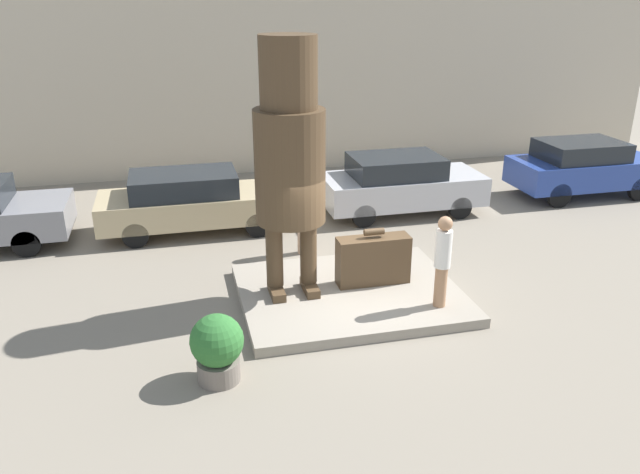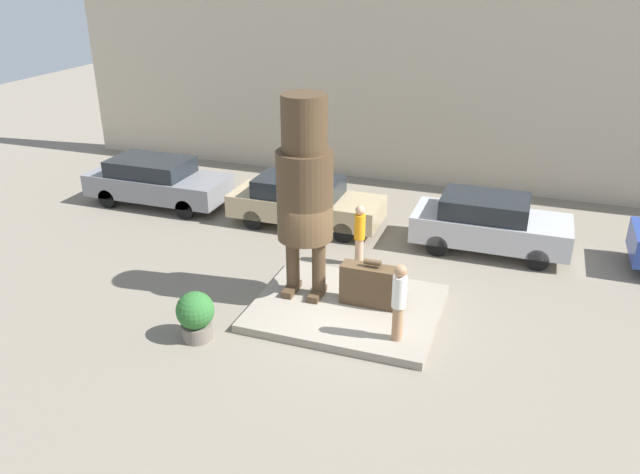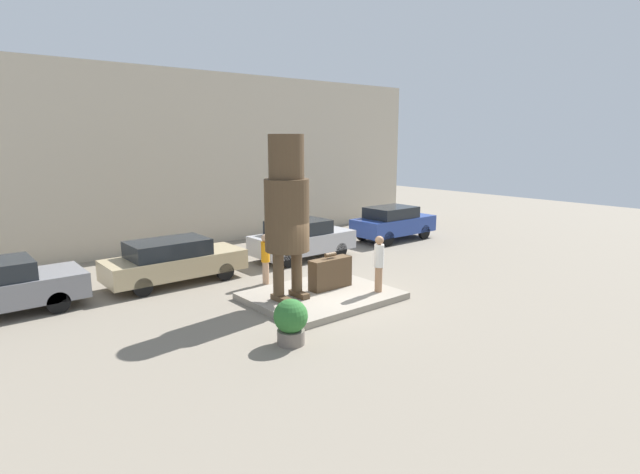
{
  "view_description": "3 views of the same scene",
  "coord_description": "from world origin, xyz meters",
  "views": [
    {
      "loc": [
        -3.18,
        -10.55,
        5.68
      ],
      "look_at": [
        -0.67,
        -0.26,
        1.47
      ],
      "focal_mm": 35.0,
      "sensor_mm": 36.0,
      "label": 1
    },
    {
      "loc": [
        3.64,
        -12.18,
        7.64
      ],
      "look_at": [
        -0.61,
        -0.17,
        1.91
      ],
      "focal_mm": 35.0,
      "sensor_mm": 36.0,
      "label": 2
    },
    {
      "loc": [
        -9.41,
        -11.34,
        4.88
      ],
      "look_at": [
        -0.27,
        -0.26,
        2.03
      ],
      "focal_mm": 28.0,
      "sensor_mm": 36.0,
      "label": 3
    }
  ],
  "objects": [
    {
      "name": "tourist",
      "position": [
        1.43,
        -1.03,
        1.16
      ],
      "size": [
        0.3,
        0.3,
        1.76
      ],
      "color": "#A87A56",
      "rests_on": "pedestal"
    },
    {
      "name": "planter_pot",
      "position": [
        -2.75,
        -2.17,
        0.59
      ],
      "size": [
        0.83,
        0.83,
        1.12
      ],
      "color": "#70665B",
      "rests_on": "ground_plane"
    },
    {
      "name": "parked_car_silver",
      "position": [
        2.75,
        4.58,
        0.83
      ],
      "size": [
        4.3,
        1.83,
        1.6
      ],
      "color": "#B7B7BC",
      "rests_on": "ground_plane"
    },
    {
      "name": "building_backdrop",
      "position": [
        0.0,
        9.88,
        3.91
      ],
      "size": [
        28.0,
        0.6,
        7.81
      ],
      "color": "beige",
      "rests_on": "ground_plane"
    },
    {
      "name": "pedestal",
      "position": [
        0.0,
        0.0,
        0.1
      ],
      "size": [
        4.26,
        3.46,
        0.2
      ],
      "color": "gray",
      "rests_on": "ground_plane"
    },
    {
      "name": "ground_plane",
      "position": [
        0.0,
        0.0,
        0.0
      ],
      "size": [
        60.0,
        60.0,
        0.0
      ],
      "primitive_type": "plane",
      "color": "gray"
    },
    {
      "name": "parked_car_tan",
      "position": [
        -2.78,
        4.53,
        0.8
      ],
      "size": [
        4.67,
        1.76,
        1.52
      ],
      "color": "tan",
      "rests_on": "ground_plane"
    },
    {
      "name": "parked_car_grey",
      "position": [
        -8.09,
        4.62,
        0.82
      ],
      "size": [
        4.74,
        1.88,
        1.56
      ],
      "color": "gray",
      "rests_on": "ground_plane"
    },
    {
      "name": "statue_figure",
      "position": [
        -1.11,
        0.22,
        3.0
      ],
      "size": [
        1.3,
        1.3,
        4.79
      ],
      "color": "#4C3823",
      "rests_on": "pedestal"
    },
    {
      "name": "worker_hivis",
      "position": [
        -0.42,
        2.46,
        0.94
      ],
      "size": [
        0.29,
        0.29,
        1.72
      ],
      "color": "tan",
      "rests_on": "ground_plane"
    },
    {
      "name": "giant_suitcase",
      "position": [
        0.53,
        0.21,
        0.69
      ],
      "size": [
        1.45,
        0.45,
        1.16
      ],
      "color": "#4C3823",
      "rests_on": "pedestal"
    }
  ]
}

